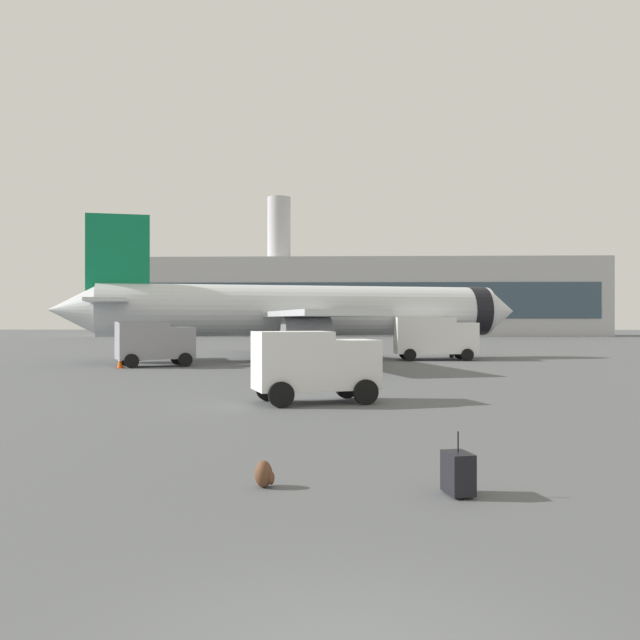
{
  "coord_description": "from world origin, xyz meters",
  "views": [
    {
      "loc": [
        -0.04,
        -5.85,
        3.02
      ],
      "look_at": [
        -1.25,
        27.68,
        3.0
      ],
      "focal_mm": 38.8,
      "sensor_mm": 36.0,
      "label": 1
    }
  ],
  "objects_px": {
    "airplane_at_gate": "(301,311)",
    "cargo_van": "(314,363)",
    "service_truck": "(154,342)",
    "fuel_truck": "(434,336)",
    "safety_cone_near": "(120,362)",
    "safety_cone_far": "(298,350)",
    "safety_cone_outer": "(138,357)",
    "traveller_backpack": "(264,474)",
    "safety_cone_mid": "(331,352)",
    "rolling_suitcase": "(458,473)"
  },
  "relations": [
    {
      "from": "airplane_at_gate",
      "to": "cargo_van",
      "type": "distance_m",
      "value": 27.12
    },
    {
      "from": "service_truck",
      "to": "fuel_truck",
      "type": "bearing_deg",
      "value": 21.93
    },
    {
      "from": "service_truck",
      "to": "safety_cone_near",
      "type": "xyz_separation_m",
      "value": [
        -1.69,
        -1.62,
        -1.2
      ]
    },
    {
      "from": "airplane_at_gate",
      "to": "safety_cone_far",
      "type": "bearing_deg",
      "value": 95.64
    },
    {
      "from": "safety_cone_far",
      "to": "safety_cone_outer",
      "type": "xyz_separation_m",
      "value": [
        -11.18,
        -9.02,
        -0.09
      ]
    },
    {
      "from": "airplane_at_gate",
      "to": "safety_cone_outer",
      "type": "relative_size",
      "value": 56.9
    },
    {
      "from": "fuel_truck",
      "to": "safety_cone_far",
      "type": "xyz_separation_m",
      "value": [
        -10.7,
        7.43,
        -1.38
      ]
    },
    {
      "from": "safety_cone_near",
      "to": "traveller_backpack",
      "type": "distance_m",
      "value": 32.59
    },
    {
      "from": "safety_cone_near",
      "to": "safety_cone_far",
      "type": "relative_size",
      "value": 1.05
    },
    {
      "from": "service_truck",
      "to": "safety_cone_mid",
      "type": "height_order",
      "value": "service_truck"
    },
    {
      "from": "safety_cone_far",
      "to": "cargo_van",
      "type": "bearing_deg",
      "value": -85.15
    },
    {
      "from": "cargo_van",
      "to": "safety_cone_outer",
      "type": "bearing_deg",
      "value": 119.23
    },
    {
      "from": "airplane_at_gate",
      "to": "service_truck",
      "type": "height_order",
      "value": "airplane_at_gate"
    },
    {
      "from": "service_truck",
      "to": "safety_cone_near",
      "type": "distance_m",
      "value": 2.62
    },
    {
      "from": "service_truck",
      "to": "safety_cone_outer",
      "type": "bearing_deg",
      "value": 115.67
    },
    {
      "from": "cargo_van",
      "to": "safety_cone_far",
      "type": "height_order",
      "value": "cargo_van"
    },
    {
      "from": "safety_cone_near",
      "to": "safety_cone_mid",
      "type": "bearing_deg",
      "value": 46.09
    },
    {
      "from": "safety_cone_near",
      "to": "safety_cone_outer",
      "type": "xyz_separation_m",
      "value": [
        -1.22,
        7.67,
        -0.11
      ]
    },
    {
      "from": "service_truck",
      "to": "safety_cone_far",
      "type": "distance_m",
      "value": 17.23
    },
    {
      "from": "fuel_truck",
      "to": "safety_cone_far",
      "type": "bearing_deg",
      "value": 145.21
    },
    {
      "from": "airplane_at_gate",
      "to": "fuel_truck",
      "type": "distance_m",
      "value": 10.16
    },
    {
      "from": "safety_cone_far",
      "to": "airplane_at_gate",
      "type": "bearing_deg",
      "value": -84.36
    },
    {
      "from": "cargo_van",
      "to": "safety_cone_far",
      "type": "bearing_deg",
      "value": 94.85
    },
    {
      "from": "service_truck",
      "to": "rolling_suitcase",
      "type": "height_order",
      "value": "service_truck"
    },
    {
      "from": "safety_cone_far",
      "to": "traveller_backpack",
      "type": "relative_size",
      "value": 1.65
    },
    {
      "from": "fuel_truck",
      "to": "traveller_backpack",
      "type": "height_order",
      "value": "fuel_truck"
    },
    {
      "from": "safety_cone_mid",
      "to": "rolling_suitcase",
      "type": "xyz_separation_m",
      "value": [
        3.06,
        -43.9,
        0.0
      ]
    },
    {
      "from": "service_truck",
      "to": "traveller_backpack",
      "type": "height_order",
      "value": "service_truck"
    },
    {
      "from": "safety_cone_mid",
      "to": "service_truck",
      "type": "bearing_deg",
      "value": -133.58
    },
    {
      "from": "traveller_backpack",
      "to": "rolling_suitcase",
      "type": "bearing_deg",
      "value": -7.85
    },
    {
      "from": "airplane_at_gate",
      "to": "traveller_backpack",
      "type": "bearing_deg",
      "value": -87.32
    },
    {
      "from": "cargo_van",
      "to": "traveller_backpack",
      "type": "distance_m",
      "value": 12.66
    },
    {
      "from": "fuel_truck",
      "to": "safety_cone_outer",
      "type": "bearing_deg",
      "value": -175.86
    },
    {
      "from": "traveller_backpack",
      "to": "safety_cone_near",
      "type": "bearing_deg",
      "value": 112.59
    },
    {
      "from": "service_truck",
      "to": "safety_cone_mid",
      "type": "bearing_deg",
      "value": 46.42
    },
    {
      "from": "fuel_truck",
      "to": "rolling_suitcase",
      "type": "distance_m",
      "value": 40.11
    },
    {
      "from": "safety_cone_near",
      "to": "traveller_backpack",
      "type": "bearing_deg",
      "value": -67.41
    },
    {
      "from": "safety_cone_far",
      "to": "service_truck",
      "type": "bearing_deg",
      "value": -118.75
    },
    {
      "from": "airplane_at_gate",
      "to": "safety_cone_near",
      "type": "bearing_deg",
      "value": -138.45
    },
    {
      "from": "service_truck",
      "to": "safety_cone_near",
      "type": "bearing_deg",
      "value": -136.21
    },
    {
      "from": "service_truck",
      "to": "cargo_van",
      "type": "bearing_deg",
      "value": -59.69
    },
    {
      "from": "safety_cone_near",
      "to": "safety_cone_outer",
      "type": "bearing_deg",
      "value": 99.06
    },
    {
      "from": "fuel_truck",
      "to": "safety_cone_near",
      "type": "xyz_separation_m",
      "value": [
        -20.65,
        -9.25,
        -1.36
      ]
    },
    {
      "from": "safety_cone_mid",
      "to": "fuel_truck",
      "type": "bearing_deg",
      "value": -27.68
    },
    {
      "from": "fuel_truck",
      "to": "safety_cone_near",
      "type": "relative_size",
      "value": 7.35
    },
    {
      "from": "service_truck",
      "to": "rolling_suitcase",
      "type": "distance_m",
      "value": 35.2
    },
    {
      "from": "safety_cone_near",
      "to": "safety_cone_outer",
      "type": "relative_size",
      "value": 1.35
    },
    {
      "from": "safety_cone_far",
      "to": "rolling_suitcase",
      "type": "bearing_deg",
      "value": -82.82
    },
    {
      "from": "safety_cone_mid",
      "to": "safety_cone_far",
      "type": "distance_m",
      "value": 4.42
    },
    {
      "from": "cargo_van",
      "to": "rolling_suitcase",
      "type": "xyz_separation_m",
      "value": [
        3.06,
        -13.07,
        -1.06
      ]
    }
  ]
}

